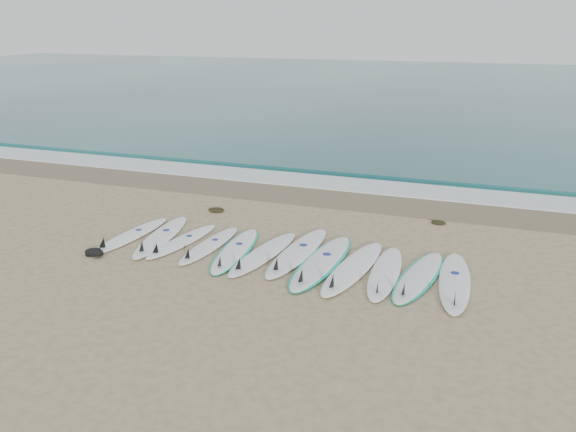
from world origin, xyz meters
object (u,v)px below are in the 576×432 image
(leash_coil, at_px, (94,253))
(surfboard_11, at_px, (455,282))
(surfboard_6, at_px, (296,253))
(surfboard_0, at_px, (130,236))

(leash_coil, bearing_deg, surfboard_11, 7.98)
(surfboard_6, relative_size, surfboard_11, 1.07)
(surfboard_0, distance_m, leash_coil, 1.05)
(surfboard_6, relative_size, leash_coil, 6.28)
(surfboard_6, height_order, surfboard_11, surfboard_6)
(surfboard_0, bearing_deg, surfboard_11, 4.45)
(surfboard_0, height_order, surfboard_11, surfboard_11)
(surfboard_11, bearing_deg, surfboard_0, 176.41)
(surfboard_11, height_order, leash_coil, surfboard_11)
(surfboard_6, bearing_deg, surfboard_11, -1.76)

